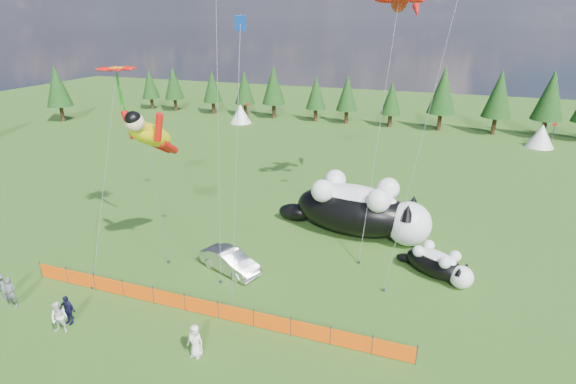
% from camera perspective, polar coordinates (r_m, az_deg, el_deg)
% --- Properties ---
extents(ground, '(160.00, 160.00, 0.00)m').
position_cam_1_polar(ground, '(27.27, -7.65, -11.62)').
color(ground, '#0D370A').
rests_on(ground, ground).
extents(safety_fence, '(22.06, 0.06, 1.10)m').
position_cam_1_polar(safety_fence, '(24.84, -10.92, -14.10)').
color(safety_fence, '#262626').
rests_on(safety_fence, ground).
extents(tree_line, '(90.00, 4.00, 8.00)m').
position_cam_1_polar(tree_line, '(66.95, 10.17, 11.71)').
color(tree_line, black).
rests_on(tree_line, ground).
extents(festival_tents, '(50.00, 3.20, 2.80)m').
position_cam_1_polar(festival_tents, '(61.62, 19.36, 7.57)').
color(festival_tents, white).
rests_on(festival_tents, ground).
extents(cat_large, '(11.51, 5.05, 4.16)m').
position_cam_1_polar(cat_large, '(32.50, 9.11, -2.11)').
color(cat_large, black).
rests_on(cat_large, ground).
extents(cat_small, '(4.67, 3.45, 1.85)m').
position_cam_1_polar(cat_small, '(28.85, 18.51, -8.63)').
color(cat_small, black).
rests_on(cat_small, ground).
extents(car, '(4.41, 2.85, 1.37)m').
position_cam_1_polar(car, '(28.27, -7.38, -8.70)').
color(car, silver).
rests_on(car, ground).
extents(spectator_a, '(0.75, 0.59, 1.80)m').
position_cam_1_polar(spectator_a, '(28.93, -31.78, -10.81)').
color(spectator_a, '#545559').
rests_on(spectator_a, ground).
extents(spectator_b, '(0.95, 0.70, 1.75)m').
position_cam_1_polar(spectator_b, '(25.67, -27.04, -14.03)').
color(spectator_b, white).
rests_on(spectator_b, ground).
extents(spectator_c, '(0.97, 0.52, 1.62)m').
position_cam_1_polar(spectator_c, '(26.21, -26.20, -13.26)').
color(spectator_c, '#141437').
rests_on(spectator_c, ground).
extents(spectator_d, '(1.18, 0.93, 1.62)m').
position_cam_1_polar(spectator_d, '(30.01, -32.68, -10.07)').
color(spectator_d, '#545559').
rests_on(spectator_d, ground).
extents(spectator_e, '(0.86, 0.59, 1.69)m').
position_cam_1_polar(spectator_e, '(22.15, -11.68, -18.03)').
color(spectator_e, white).
rests_on(spectator_e, ground).
extents(superhero_kite, '(3.97, 4.30, 10.47)m').
position_cam_1_polar(superhero_kite, '(26.78, -17.03, 6.97)').
color(superhero_kite, yellow).
rests_on(superhero_kite, ground).
extents(flower_kite, '(3.02, 7.66, 13.21)m').
position_cam_1_polar(flower_kite, '(30.53, -20.97, 14.11)').
color(flower_kite, red).
rests_on(flower_kite, ground).
extents(diamond_kite_c, '(0.99, 2.69, 15.21)m').
position_cam_1_polar(diamond_kite_c, '(22.04, -6.14, 18.56)').
color(diamond_kite_c, blue).
rests_on(diamond_kite_c, ground).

